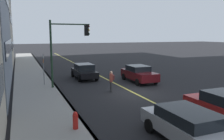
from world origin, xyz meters
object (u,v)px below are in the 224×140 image
(car_silver, at_px, (189,126))
(traffic_light_mast, at_px, (67,42))
(pedestrian_with_backpack, at_px, (111,80))
(car_maroon, at_px, (139,74))
(car_black, at_px, (84,71))
(street_sign_post, at_px, (44,68))
(fire_hydrant, at_px, (75,122))

(car_silver, height_order, traffic_light_mast, traffic_light_mast)
(pedestrian_with_backpack, xyz_separation_m, traffic_light_mast, (2.53, 2.79, 2.75))
(car_maroon, xyz_separation_m, traffic_light_mast, (-0.05, 6.52, 2.90))
(car_black, bearing_deg, car_maroon, -128.34)
(car_silver, bearing_deg, car_maroon, -19.30)
(pedestrian_with_backpack, distance_m, street_sign_post, 5.92)
(car_black, relative_size, car_silver, 0.92)
(pedestrian_with_backpack, bearing_deg, street_sign_post, 49.88)
(car_black, bearing_deg, traffic_light_mast, 145.89)
(car_black, height_order, pedestrian_with_backpack, pedestrian_with_backpack)
(car_silver, bearing_deg, traffic_light_mast, 12.22)
(car_silver, xyz_separation_m, traffic_light_mast, (11.48, 2.49, 2.93))
(car_maroon, bearing_deg, pedestrian_with_backpack, 124.71)
(pedestrian_with_backpack, height_order, street_sign_post, street_sign_post)
(car_black, bearing_deg, pedestrian_with_backpack, -175.30)
(car_maroon, relative_size, car_silver, 0.92)
(car_maroon, relative_size, fire_hydrant, 4.45)
(traffic_light_mast, bearing_deg, fire_hydrant, 170.85)
(car_maroon, xyz_separation_m, street_sign_post, (1.20, 8.23, 0.83))
(street_sign_post, bearing_deg, fire_hydrant, -178.25)
(pedestrian_with_backpack, bearing_deg, car_maroon, -55.29)
(car_black, bearing_deg, fire_hydrant, 163.01)
(street_sign_post, bearing_deg, car_black, -61.92)
(street_sign_post, height_order, fire_hydrant, street_sign_post)
(car_maroon, bearing_deg, car_silver, 160.70)
(pedestrian_with_backpack, bearing_deg, car_silver, 178.08)
(car_maroon, bearing_deg, car_black, 51.66)
(traffic_light_mast, bearing_deg, car_black, -34.11)
(car_maroon, height_order, pedestrian_with_backpack, pedestrian_with_backpack)
(car_black, distance_m, street_sign_post, 4.62)
(pedestrian_with_backpack, bearing_deg, fire_hydrant, 145.93)
(car_silver, height_order, fire_hydrant, car_silver)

